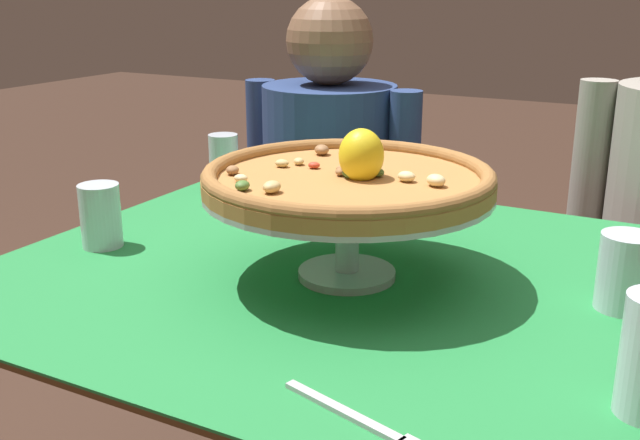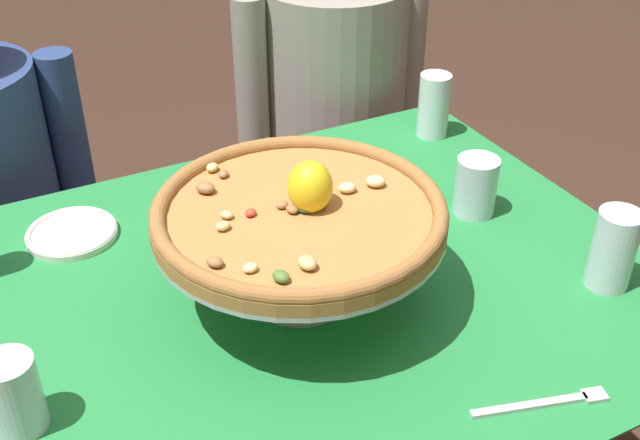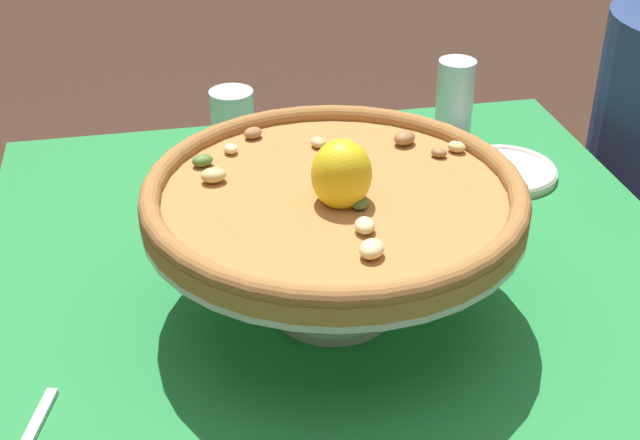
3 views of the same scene
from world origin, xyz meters
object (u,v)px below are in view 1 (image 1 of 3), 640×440
(dinner_fork, at_px, (361,421))
(side_plate, at_px, (296,196))
(pizza_stand, at_px, (348,207))
(water_glass_side_right, at_px, (625,277))
(pizza, at_px, (348,177))
(diner_left, at_px, (329,225))
(water_glass_back_left, at_px, (224,169))
(water_glass_side_left, at_px, (101,220))

(dinner_fork, bearing_deg, side_plate, 124.53)
(pizza_stand, bearing_deg, dinner_fork, -61.63)
(water_glass_side_right, bearing_deg, pizza, -168.76)
(water_glass_side_right, height_order, dinner_fork, water_glass_side_right)
(water_glass_side_right, xyz_separation_m, dinner_fork, (-0.20, -0.44, -0.04))
(water_glass_side_right, relative_size, dinner_fork, 0.58)
(side_plate, height_order, diner_left, diner_left)
(pizza_stand, distance_m, dinner_fork, 0.42)
(water_glass_back_left, height_order, diner_left, diner_left)
(side_plate, bearing_deg, pizza, -49.72)
(water_glass_side_right, distance_m, dinner_fork, 0.48)
(pizza_stand, relative_size, water_glass_back_left, 3.32)
(pizza, bearing_deg, water_glass_side_right, 11.24)
(water_glass_side_right, bearing_deg, water_glass_back_left, 165.04)
(pizza_stand, relative_size, pizza, 1.00)
(pizza, bearing_deg, water_glass_side_left, -170.77)
(water_glass_back_left, bearing_deg, pizza, -34.24)
(pizza, bearing_deg, diner_left, 119.41)
(water_glass_back_left, bearing_deg, water_glass_side_left, -89.42)
(side_plate, bearing_deg, water_glass_side_right, -20.80)
(water_glass_side_left, height_order, water_glass_back_left, water_glass_back_left)
(pizza_stand, distance_m, water_glass_back_left, 0.54)
(pizza, relative_size, water_glass_side_left, 3.96)
(pizza_stand, height_order, water_glass_side_right, pizza_stand)
(water_glass_side_right, bearing_deg, side_plate, 159.20)
(pizza, distance_m, water_glass_side_left, 0.46)
(pizza, height_order, diner_left, diner_left)
(side_plate, bearing_deg, pizza_stand, -49.78)
(pizza_stand, distance_m, pizza, 0.05)
(pizza, xyz_separation_m, water_glass_back_left, (-0.44, 0.30, -0.10))
(pizza_stand, height_order, diner_left, diner_left)
(pizza, relative_size, side_plate, 2.77)
(water_glass_side_left, bearing_deg, dinner_fork, -24.37)
(water_glass_side_left, bearing_deg, water_glass_side_right, 10.18)
(side_plate, height_order, dinner_fork, side_plate)
(pizza, distance_m, water_glass_back_left, 0.55)
(pizza_stand, relative_size, diner_left, 0.37)
(pizza_stand, xyz_separation_m, dinner_fork, (0.19, -0.36, -0.11))
(pizza_stand, relative_size, side_plate, 2.77)
(pizza, bearing_deg, side_plate, 130.28)
(pizza_stand, xyz_separation_m, water_glass_side_right, (0.39, 0.08, -0.07))
(pizza, xyz_separation_m, dinner_fork, (0.19, -0.36, -0.16))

